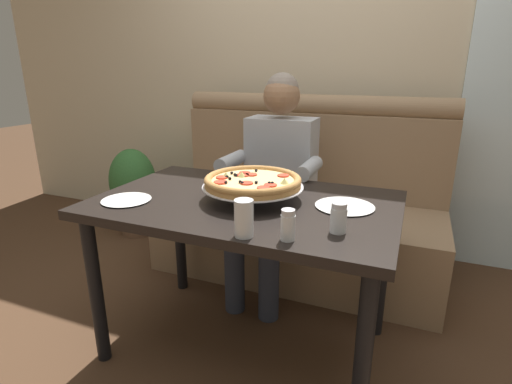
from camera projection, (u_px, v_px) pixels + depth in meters
name	position (u px, v px, depth m)	size (l,w,h in m)	color
ground_plane	(246.00, 344.00, 1.94)	(16.00, 16.00, 0.00)	#4C3321
back_wall_with_window	(327.00, 53.00, 2.79)	(6.00, 0.12, 2.80)	beige
booth_bench	(299.00, 211.00, 2.59)	(1.79, 0.78, 1.13)	#937556
dining_table	(245.00, 220.00, 1.74)	(1.30, 0.82, 0.75)	black
diner_main	(275.00, 173.00, 2.29)	(0.54, 0.64, 1.27)	#2D3342
pizza	(253.00, 182.00, 1.70)	(0.44, 0.44, 0.11)	silver
shaker_oregano	(338.00, 220.00, 1.37)	(0.06, 0.06, 0.11)	white
shaker_parmesan	(288.00, 227.00, 1.30)	(0.05, 0.05, 0.11)	white
plate_near_left	(126.00, 198.00, 1.70)	(0.21, 0.21, 0.02)	white
plate_near_right	(345.00, 205.00, 1.62)	(0.24, 0.24, 0.02)	white
drinking_glass	(244.00, 220.00, 1.33)	(0.07, 0.07, 0.13)	silver
patio_chair	(483.00, 166.00, 3.23)	(0.43, 0.42, 0.86)	black
potted_plant	(133.00, 188.00, 3.12)	(0.36, 0.36, 0.70)	brown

